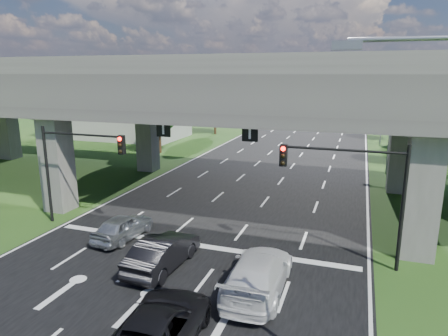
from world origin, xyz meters
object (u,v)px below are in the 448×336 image
Objects in this scene: streetlight_beyond at (380,99)px; car_dark at (163,252)px; car_trailing at (158,328)px; streetlight_far at (387,110)px; car_white at (258,273)px; car_silver at (123,227)px; signal_right at (354,181)px; signal_left at (75,158)px.

car_dark is (-10.58, -39.35, -5.03)m from streetlight_beyond.
car_trailing is at bearing -100.30° from streetlight_beyond.
car_dark is (-10.58, -23.35, -5.03)m from streetlight_far.
car_silver is at bearing -20.47° from car_white.
car_dark is (3.70, -2.35, 0.09)m from car_silver.
signal_right is at bearing -170.68° from car_silver.
signal_left is 0.60× the size of streetlight_far.
streetlight_beyond is at bearing -102.34° from car_dark.
car_dark is at bearing -24.17° from signal_left.
signal_left reaches higher than car_trailing.
signal_right is 1.25× the size of car_dark.
car_silver is 4.38m from car_dark.
signal_right is 15.65m from signal_left.
car_white is at bearing -98.29° from streetlight_beyond.
signal_right is 10.82m from car_trailing.
streetlight_beyond reaches higher than car_white.
signal_left is 40.30m from streetlight_beyond.
streetlight_far reaches higher than car_silver.
car_trailing is (2.49, -5.17, -0.04)m from car_dark.
car_white is 1.05× the size of car_trailing.
streetlight_far is 25.90m from car_silver.
car_silver is (-14.28, -37.00, -5.12)m from streetlight_beyond.
car_silver is 9.74m from car_trailing.
signal_right is at bearing 0.00° from signal_left.
car_dark is at bearing -66.89° from car_trailing.
car_trailing is at bearing -124.51° from signal_right.
streetlight_beyond is 1.85× the size of car_trailing.
car_silver is at bearing -29.77° from car_dark.
streetlight_far reaches higher than car_dark.
streetlight_beyond reaches higher than signal_right.
car_trailing is at bearing 118.41° from car_dark.
signal_left reaches higher than car_dark.
car_trailing is at bearing 62.29° from car_white.
streetlight_far is at bearing 83.53° from signal_right.
car_white is (4.76, -0.58, 0.03)m from car_dark.
streetlight_beyond is at bearing 63.57° from signal_left.
signal_left is 5.11m from car_silver.
signal_left is at bearing -131.78° from streetlight_far.
car_white reaches higher than car_silver.
car_white is at bearing -118.94° from car_trailing.
streetlight_far reaches higher than signal_left.
car_silver is 0.76× the size of car_trailing.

